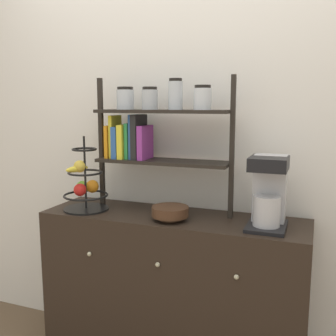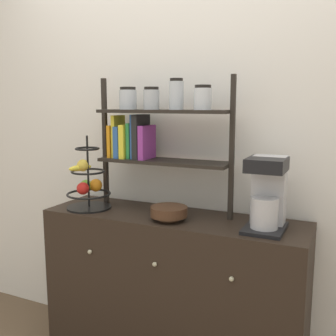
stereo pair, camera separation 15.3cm
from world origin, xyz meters
name	(u,v)px [view 1 (the left image)]	position (x,y,z in m)	size (l,w,h in m)	color
wall_back	(187,138)	(0.00, 0.46, 1.30)	(7.00, 0.05, 2.60)	silver
sideboard	(172,293)	(0.00, 0.21, 0.45)	(1.45, 0.43, 0.89)	black
coffee_maker	(269,191)	(0.51, 0.20, 1.07)	(0.19, 0.25, 0.35)	black
fruit_stand	(85,186)	(-0.52, 0.16, 1.03)	(0.26, 0.26, 0.42)	black
wooden_bowl	(170,212)	(0.02, 0.13, 0.94)	(0.19, 0.19, 0.07)	#422819
shelf_hutch	(149,129)	(-0.16, 0.28, 1.36)	(0.80, 0.20, 0.75)	black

